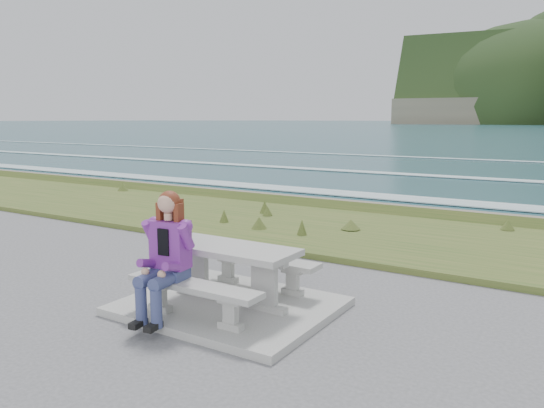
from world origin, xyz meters
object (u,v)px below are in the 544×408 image
at_px(bench_landward, 193,291).
at_px(seated_woman, 163,273).
at_px(picnic_table, 229,259).
at_px(bench_seaward, 259,264).

bearing_deg(bench_landward, seated_woman, -157.08).
bearing_deg(picnic_table, bench_landward, -90.00).
height_order(bench_landward, bench_seaward, same).
height_order(bench_seaward, seated_woman, seated_woman).
xyz_separation_m(picnic_table, bench_seaward, (0.00, 0.70, -0.23)).
bearing_deg(seated_woman, picnic_table, 61.33).
distance_m(bench_seaward, seated_woman, 1.59).
relative_size(bench_landward, bench_seaward, 1.00).
bearing_deg(bench_landward, picnic_table, 90.00).
bearing_deg(picnic_table, bench_seaward, 90.00).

